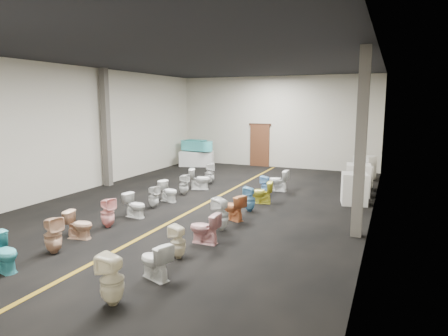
{
  "coord_description": "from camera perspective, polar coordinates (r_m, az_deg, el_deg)",
  "views": [
    {
      "loc": [
        5.45,
        -11.35,
        3.21
      ],
      "look_at": [
        0.18,
        1.0,
        1.0
      ],
      "focal_mm": 32.0,
      "sensor_mm": 36.0,
      "label": 1
    }
  ],
  "objects": [
    {
      "name": "toilet_left_5",
      "position": [
        12.49,
        -10.03,
        -4.07
      ],
      "size": [
        0.37,
        0.36,
        0.69
      ],
      "primitive_type": "imported",
      "rotation": [
        0.0,
        0.0,
        1.39
      ],
      "color": "silver",
      "rests_on": "floor"
    },
    {
      "name": "appliance_crate_d",
      "position": [
        17.79,
        19.43,
        0.04
      ],
      "size": [
        0.94,
        0.94,
        1.01
      ],
      "primitive_type": "cube",
      "rotation": [
        0.0,
        0.0,
        -0.44
      ],
      "color": "silver",
      "rests_on": "floor"
    },
    {
      "name": "column_left",
      "position": [
        16.05,
        -16.5,
        5.52
      ],
      "size": [
        0.25,
        0.25,
        4.5
      ],
      "primitive_type": "cube",
      "color": "#59544C",
      "rests_on": "floor"
    },
    {
      "name": "toilet_left_9",
      "position": [
        15.89,
        -2.08,
        -0.77
      ],
      "size": [
        0.5,
        0.49,
        0.85
      ],
      "primitive_type": "imported",
      "rotation": [
        0.0,
        0.0,
        1.92
      ],
      "color": "silver",
      "rests_on": "floor"
    },
    {
      "name": "toilet_right_0",
      "position": [
        6.83,
        -15.72,
        -15.11
      ],
      "size": [
        0.4,
        0.39,
        0.85
      ],
      "primitive_type": "imported",
      "rotation": [
        0.0,
        0.0,
        -1.54
      ],
      "color": "#EFE4C2",
      "rests_on": "floor"
    },
    {
      "name": "appliance_crate_c",
      "position": [
        15.86,
        18.93,
        -1.34
      ],
      "size": [
        0.86,
        0.86,
        0.83
      ],
      "primitive_type": "cube",
      "rotation": [
        0.0,
        0.0,
        -0.19
      ],
      "color": "silver",
      "rests_on": "floor"
    },
    {
      "name": "toilet_left_2",
      "position": [
        10.2,
        -19.98,
        -7.62
      ],
      "size": [
        0.72,
        0.49,
        0.67
      ],
      "primitive_type": "imported",
      "rotation": [
        0.0,
        0.0,
        1.75
      ],
      "color": "#E3B18D",
      "rests_on": "floor"
    },
    {
      "name": "ceiling",
      "position": [
        12.66,
        -2.63,
        15.17
      ],
      "size": [
        16.0,
        16.0,
        0.0
      ],
      "primitive_type": "plane",
      "rotation": [
        3.14,
        0.0,
        0.0
      ],
      "color": "black",
      "rests_on": "ground"
    },
    {
      "name": "wall_left",
      "position": [
        15.46,
        -19.58,
        5.23
      ],
      "size": [
        0.0,
        16.0,
        16.0
      ],
      "primitive_type": "plane",
      "rotation": [
        1.57,
        0.0,
        1.57
      ],
      "color": "beige",
      "rests_on": "ground"
    },
    {
      "name": "column_right",
      "position": [
        9.92,
        18.97,
        3.27
      ],
      "size": [
        0.25,
        0.25,
        4.5
      ],
      "primitive_type": "cube",
      "color": "#59544C",
      "rests_on": "floor"
    },
    {
      "name": "floor",
      "position": [
        12.99,
        -2.48,
        -4.98
      ],
      "size": [
        16.0,
        16.0,
        0.0
      ],
      "primitive_type": "plane",
      "color": "black",
      "rests_on": "ground"
    },
    {
      "name": "display_table",
      "position": [
        20.47,
        -3.94,
        1.34
      ],
      "size": [
        1.85,
        1.3,
        0.75
      ],
      "primitive_type": "cube",
      "rotation": [
        0.0,
        0.0,
        0.3
      ],
      "color": "white",
      "rests_on": "floor"
    },
    {
      "name": "bathtub",
      "position": [
        20.39,
        -3.96,
        3.28
      ],
      "size": [
        1.84,
        0.86,
        0.55
      ],
      "rotation": [
        0.0,
        0.0,
        -0.17
      ],
      "color": "#45C4C9",
      "rests_on": "display_table"
    },
    {
      "name": "appliance_crate_a",
      "position": [
        13.39,
        18.13,
        -2.83
      ],
      "size": [
        0.9,
        0.9,
        1.0
      ],
      "primitive_type": "cube",
      "rotation": [
        0.0,
        0.0,
        0.18
      ],
      "color": "silver",
      "rests_on": "floor"
    },
    {
      "name": "toilet_left_1",
      "position": [
        9.4,
        -23.24,
        -8.79
      ],
      "size": [
        0.46,
        0.45,
        0.82
      ],
      "primitive_type": "imported",
      "rotation": [
        0.0,
        0.0,
        1.32
      ],
      "color": "tan",
      "rests_on": "floor"
    },
    {
      "name": "toilet_right_9",
      "position": [
        14.76,
        7.68,
        -1.77
      ],
      "size": [
        0.77,
        0.45,
        0.78
      ],
      "primitive_type": "imported",
      "rotation": [
        0.0,
        0.0,
        -1.59
      ],
      "color": "white",
      "rests_on": "floor"
    },
    {
      "name": "toilet_left_4",
      "position": [
        11.58,
        -12.58,
        -5.23
      ],
      "size": [
        0.72,
        0.47,
        0.69
      ],
      "primitive_type": "imported",
      "rotation": [
        0.0,
        0.0,
        1.44
      ],
      "color": "white",
      "rests_on": "floor"
    },
    {
      "name": "toilet_right_1",
      "position": [
        7.6,
        -9.83,
        -12.9
      ],
      "size": [
        0.79,
        0.61,
        0.71
      ],
      "primitive_type": "imported",
      "rotation": [
        0.0,
        0.0,
        -1.93
      ],
      "color": "white",
      "rests_on": "floor"
    },
    {
      "name": "door_frame",
      "position": [
        20.32,
        5.18,
        6.21
      ],
      "size": [
        1.15,
        0.08,
        0.1
      ],
      "primitive_type": "cube",
      "color": "#331C11",
      "rests_on": "back_door"
    },
    {
      "name": "appliance_crate_b",
      "position": [
        14.63,
        18.59,
        -1.64
      ],
      "size": [
        0.88,
        0.88,
        1.1
      ],
      "primitive_type": "cube",
      "rotation": [
        0.0,
        0.0,
        0.1
      ],
      "color": "silver",
      "rests_on": "floor"
    },
    {
      "name": "back_door",
      "position": [
        20.39,
        5.13,
        3.21
      ],
      "size": [
        1.0,
        0.1,
        2.1
      ],
      "primitive_type": "cube",
      "color": "#562D19",
      "rests_on": "floor"
    },
    {
      "name": "toilet_left_8",
      "position": [
        14.94,
        -3.48,
        -1.57
      ],
      "size": [
        0.86,
        0.65,
        0.78
      ],
      "primitive_type": "imported",
      "rotation": [
        0.0,
        0.0,
        1.89
      ],
      "color": "white",
      "rests_on": "floor"
    },
    {
      "name": "toilet_left_0",
      "position": [
        8.89,
        -28.94,
        -10.51
      ],
      "size": [
        0.8,
        0.57,
        0.74
      ],
      "primitive_type": "imported",
      "rotation": [
        0.0,
        0.0,
        1.33
      ],
      "color": "#40A9B3",
      "rests_on": "floor"
    },
    {
      "name": "toilet_right_6",
      "position": [
        11.92,
        3.67,
        -4.45
      ],
      "size": [
        0.36,
        0.35,
        0.75
      ],
      "primitive_type": "imported",
      "rotation": [
        0.0,
        0.0,
        -1.53
      ],
      "color": "#64A4CC",
      "rests_on": "floor"
    },
    {
      "name": "toilet_right_8",
      "position": [
        13.9,
        5.96,
        -2.56
      ],
      "size": [
        0.36,
        0.35,
        0.72
      ],
      "primitive_type": "imported",
      "rotation": [
        0.0,
        0.0,
        -1.65
      ],
      "color": "#77AEE1",
      "rests_on": "floor"
    },
    {
      "name": "toilet_left_3",
      "position": [
        10.83,
        -16.3,
        -6.14
      ],
      "size": [
        0.42,
        0.42,
        0.78
      ],
      "primitive_type": "imported",
      "rotation": [
        0.0,
        0.0,
        1.37
      ],
      "color": "#FCADA9",
      "rests_on": "floor"
    },
    {
      "name": "toilet_right_5",
      "position": [
        11.05,
        1.34,
        -5.62
      ],
      "size": [
        0.81,
        0.66,
        0.72
      ],
      "primitive_type": "imported",
      "rotation": [
        0.0,
        0.0,
        -2.01
      ],
      "color": "#CC7440",
      "rests_on": "floor"
    },
    {
      "name": "wall_back",
      "position": [
        20.13,
        7.41,
        6.52
      ],
      "size": [
        10.0,
        0.0,
        10.0
      ],
      "primitive_type": "plane",
      "rotation": [
        1.57,
        0.0,
        0.0
      ],
      "color": "beige",
      "rests_on": "ground"
    },
    {
      "name": "toilet_left_6",
      "position": [
        13.22,
        -7.91,
        -3.3
      ],
      "size": [
        0.74,
        0.53,
        0.68
      ],
      "primitive_type": "imported",
      "rotation": [
        0.0,
        0.0,
        1.32
      ],
      "color": "white",
      "rests_on": "floor"
    },
    {
      "name": "toilet_right_3",
      "position": [
        9.27,
        -2.8,
        -8.57
      ],
      "size": [
        0.72,
        0.41,
        0.73
      ],
      "primitive_type": "imported",
      "rotation": [
        0.0,
        0.0,
        -1.58
      ],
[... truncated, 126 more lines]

